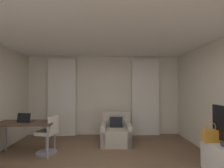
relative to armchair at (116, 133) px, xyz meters
The scene contains 9 objects.
wall_window 1.41m from the armchair, 111.80° to the left, with size 5.12×0.06×2.60m.
ceiling 3.19m from the armchair, 99.66° to the right, with size 5.12×6.12×0.06m, color white.
curtain_left_panel 2.13m from the armchair, 155.97° to the left, with size 0.90×0.06×2.50m.
curtain_right_panel 1.60m from the armchair, 37.38° to the left, with size 0.90×0.06×2.50m.
armchair is the anchor object (origin of this frame).
desk 2.31m from the armchair, 161.29° to the right, with size 1.29×0.59×0.76m.
desk_chair 1.79m from the armchair, 157.53° to the right, with size 0.48×0.48×0.88m.
laptop 2.33m from the armchair, 161.24° to the right, with size 0.35×0.29×0.22m.
handbag_primary 2.36m from the armchair, 43.70° to the right, with size 0.30×0.14×0.37m.
Camera 1 is at (0.12, -2.51, 1.56)m, focal length 26.37 mm.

